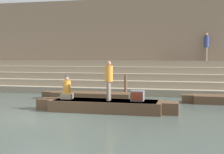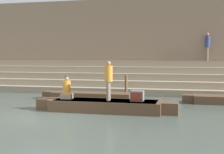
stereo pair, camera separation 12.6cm
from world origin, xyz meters
The scene contains 10 objects.
ground_plane centered at (0.00, 0.00, 0.00)m, with size 120.00×120.00×0.00m, color #47544C.
ghat_steps centered at (0.00, 9.31, 0.75)m, with size 36.00×3.57×2.04m.
back_wall centered at (0.00, 11.22, 3.14)m, with size 34.20×1.28×6.33m.
rowboat_main centered at (1.91, 1.76, 0.25)m, with size 6.00×1.48×0.48m.
person_standing centered at (2.06, 1.70, 1.42)m, with size 0.34×0.34×1.64m.
person_rowing centered at (0.17, 1.78, 0.89)m, with size 0.47×0.37×1.03m.
tv_set centered at (3.24, 1.86, 0.69)m, with size 0.53×0.48×0.42m.
moored_boat_distant centered at (0.31, 5.04, 0.21)m, with size 5.44×1.21×0.40m.
mooring_post centered at (2.04, 5.75, 0.65)m, with size 0.15×0.15×1.31m, color brown.
person_on_steps centered at (6.53, 10.27, 3.08)m, with size 0.34×0.34×1.80m.
Camera 1 is at (5.02, -10.85, 2.32)m, focal length 50.00 mm.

